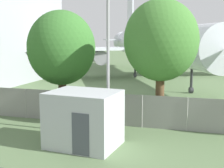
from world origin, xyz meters
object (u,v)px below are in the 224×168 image
Objects in this scene: tree_near_hangar at (161,41)px; tree_behind_benches at (61,48)px; portable_cabin at (84,119)px; airplane at (156,44)px.

tree_behind_benches is at bearing 170.80° from tree_near_hangar.
portable_cabin is at bearing -56.49° from tree_behind_benches.
tree_near_hangar is at bearing 63.80° from portable_cabin.
portable_cabin is 7.68m from tree_behind_benches.
airplane reaches higher than tree_behind_benches.
airplane is 5.42× the size of tree_behind_benches.
tree_near_hangar reaches higher than portable_cabin.
portable_cabin is at bearing -122.18° from tree_near_hangar.
tree_near_hangar is 6.97m from tree_behind_benches.
airplane is 5.13× the size of tree_near_hangar.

